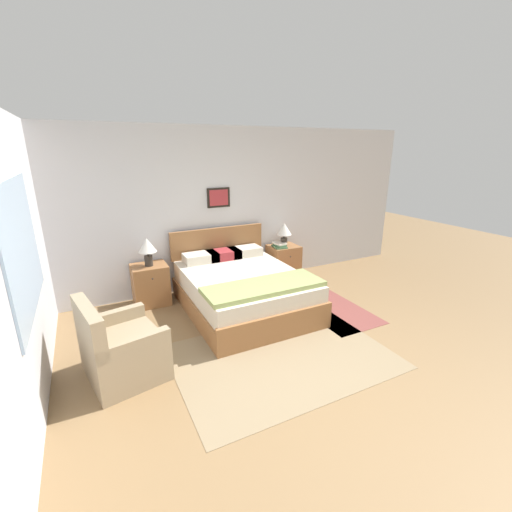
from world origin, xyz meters
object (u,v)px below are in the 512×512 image
at_px(bed, 243,289).
at_px(armchair, 121,350).
at_px(table_lamp_by_door, 284,231).
at_px(nightstand_by_door, 283,262).
at_px(table_lamp_near_window, 147,247).
at_px(nightstand_near_window, 151,285).

xyz_separation_m(bed, armchair, (-1.76, -0.86, -0.01)).
distance_m(armchair, table_lamp_by_door, 3.37).
bearing_deg(table_lamp_by_door, armchair, -151.04).
relative_size(nightstand_by_door, table_lamp_near_window, 1.48).
height_order(nightstand_by_door, table_lamp_by_door, table_lamp_by_door).
xyz_separation_m(nightstand_by_door, table_lamp_by_door, (-0.02, -0.03, 0.59)).
bearing_deg(armchair, nightstand_by_door, 107.64).
relative_size(nightstand_near_window, table_lamp_by_door, 1.48).
bearing_deg(nightstand_near_window, bed, -33.80).
bearing_deg(bed, table_lamp_by_door, 33.30).
height_order(table_lamp_near_window, table_lamp_by_door, same).
xyz_separation_m(bed, table_lamp_by_door, (1.14, 0.75, 0.59)).
relative_size(nightstand_by_door, table_lamp_by_door, 1.48).
relative_size(bed, nightstand_near_window, 3.31).
bearing_deg(bed, nightstand_by_door, 33.80).
bearing_deg(bed, armchair, -154.06).
bearing_deg(nightstand_by_door, nightstand_near_window, 180.00).
relative_size(bed, table_lamp_near_window, 4.91).
bearing_deg(table_lamp_by_door, bed, -146.70).
xyz_separation_m(bed, nightstand_near_window, (-1.16, 0.78, -0.00)).
relative_size(armchair, table_lamp_near_window, 2.19).
relative_size(armchair, nightstand_near_window, 1.48).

